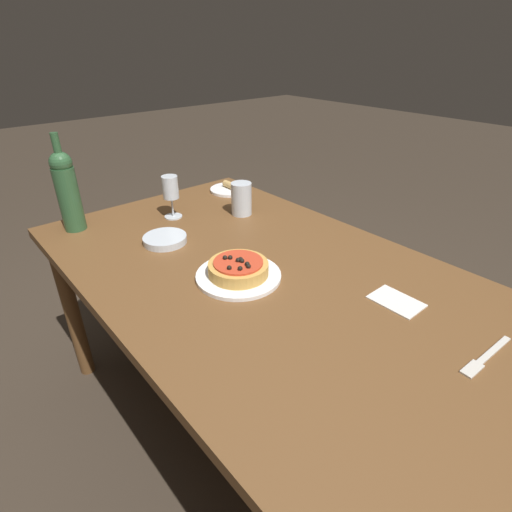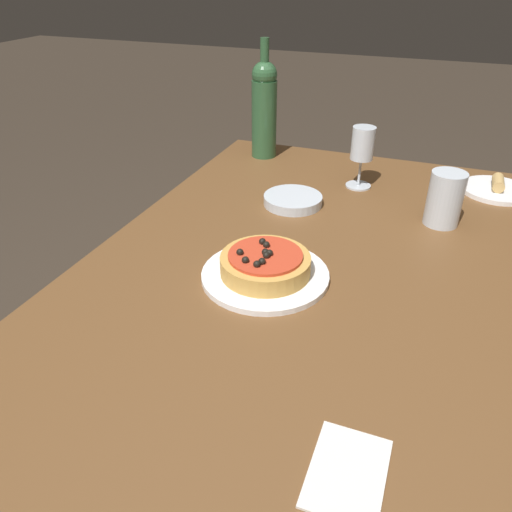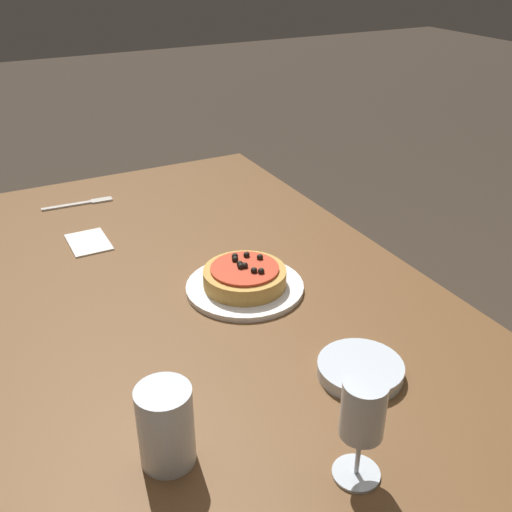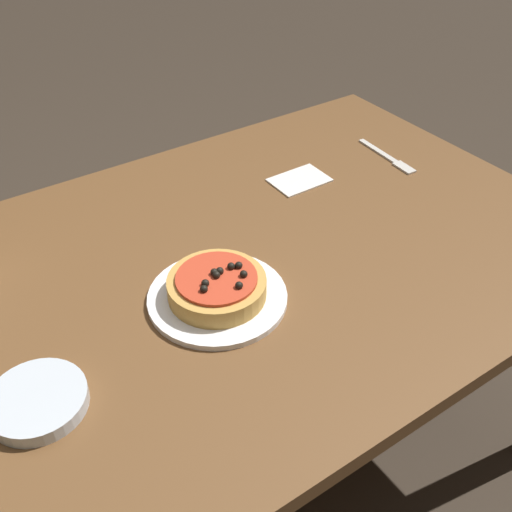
{
  "view_description": "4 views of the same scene",
  "coord_description": "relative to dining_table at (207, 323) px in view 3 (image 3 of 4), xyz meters",
  "views": [
    {
      "loc": [
        -0.78,
        0.7,
        1.33
      ],
      "look_at": [
        -0.04,
        0.06,
        0.79
      ],
      "focal_mm": 28.0,
      "sensor_mm": 36.0,
      "label": 1
    },
    {
      "loc": [
        -0.76,
        -0.2,
        1.25
      ],
      "look_at": [
        0.03,
        0.11,
        0.74
      ],
      "focal_mm": 35.0,
      "sensor_mm": 36.0,
      "label": 2
    },
    {
      "loc": [
        1.0,
        -0.4,
        1.38
      ],
      "look_at": [
        0.06,
        0.09,
        0.81
      ],
      "focal_mm": 42.0,
      "sensor_mm": 36.0,
      "label": 3
    },
    {
      "loc": [
        0.41,
        0.78,
        1.44
      ],
      "look_at": [
        -0.04,
        0.12,
        0.81
      ],
      "focal_mm": 42.0,
      "sensor_mm": 36.0,
      "label": 4
    }
  ],
  "objects": [
    {
      "name": "pizza",
      "position": [
        0.02,
        0.08,
        0.11
      ],
      "size": [
        0.18,
        0.18,
        0.05
      ],
      "color": "gold",
      "rests_on": "dinner_plate"
    },
    {
      "name": "water_cup",
      "position": [
        0.39,
        -0.23,
        0.14
      ],
      "size": [
        0.08,
        0.08,
        0.13
      ],
      "color": "silver",
      "rests_on": "dining_table"
    },
    {
      "name": "fork",
      "position": [
        -0.6,
        -0.12,
        0.08
      ],
      "size": [
        0.03,
        0.2,
        0.0
      ],
      "rotation": [
        0.0,
        0.0,
        1.52
      ],
      "color": "beige",
      "rests_on": "dining_table"
    },
    {
      "name": "wine_glass",
      "position": [
        0.54,
        0.0,
        0.19
      ],
      "size": [
        0.07,
        0.07,
        0.17
      ],
      "color": "silver",
      "rests_on": "dining_table"
    },
    {
      "name": "dining_table",
      "position": [
        0.0,
        0.0,
        0.0
      ],
      "size": [
        1.59,
        0.94,
        0.71
      ],
      "color": "brown",
      "rests_on": "ground_plane"
    },
    {
      "name": "side_bowl",
      "position": [
        0.36,
        0.13,
        0.08
      ],
      "size": [
        0.15,
        0.15,
        0.02
      ],
      "color": "silver",
      "rests_on": "dining_table"
    },
    {
      "name": "paper_napkin",
      "position": [
        -0.36,
        -0.16,
        0.07
      ],
      "size": [
        0.13,
        0.09,
        0.0
      ],
      "color": "silver",
      "rests_on": "dining_table"
    },
    {
      "name": "dinner_plate",
      "position": [
        0.02,
        0.08,
        0.08
      ],
      "size": [
        0.25,
        0.25,
        0.01
      ],
      "color": "white",
      "rests_on": "dining_table"
    }
  ]
}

